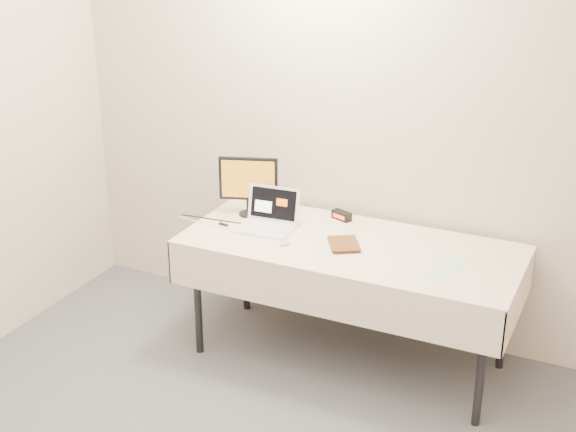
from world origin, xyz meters
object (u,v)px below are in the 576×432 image
at_px(monitor, 248,182).
at_px(book, 330,229).
at_px(table, 350,254).
at_px(laptop, 269,218).

xyz_separation_m(monitor, book, (0.61, -0.22, -0.11)).
bearing_deg(table, laptop, 177.77).
bearing_deg(laptop, table, -6.54).
relative_size(laptop, book, 1.59).
distance_m(laptop, monitor, 0.27).
bearing_deg(table, book, -136.01).
height_order(table, book, book).
height_order(laptop, monitor, monitor).
bearing_deg(monitor, table, -29.49).
xyz_separation_m(laptop, book, (0.42, -0.11, 0.05)).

